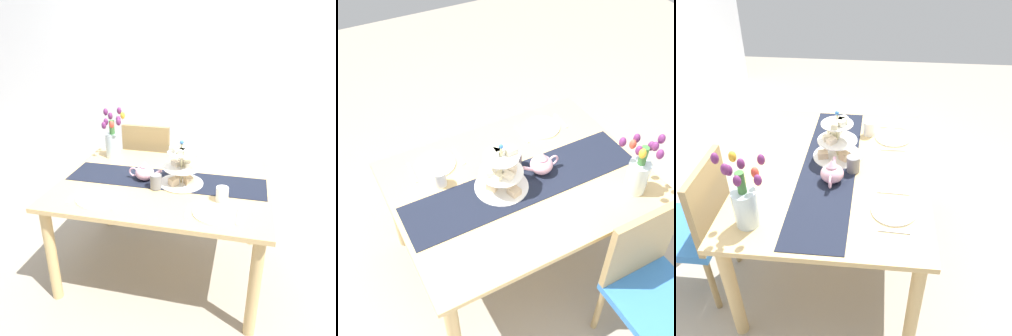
% 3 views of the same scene
% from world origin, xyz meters
% --- Properties ---
extents(ground_plane, '(8.00, 8.00, 0.00)m').
position_xyz_m(ground_plane, '(0.00, 0.00, 0.00)').
color(ground_plane, gray).
extents(room_wall_rear, '(6.00, 0.08, 2.60)m').
position_xyz_m(room_wall_rear, '(0.00, 1.64, 1.30)').
color(room_wall_rear, silver).
rests_on(room_wall_rear, ground_plane).
extents(dining_table, '(1.41, 1.07, 0.72)m').
position_xyz_m(dining_table, '(0.00, 0.00, 0.62)').
color(dining_table, tan).
rests_on(dining_table, ground_plane).
extents(chair_left, '(0.42, 0.42, 0.91)m').
position_xyz_m(chair_left, '(-0.33, 0.76, 0.50)').
color(chair_left, '#9C8254').
rests_on(chair_left, ground_plane).
extents(table_runner, '(1.36, 0.32, 0.00)m').
position_xyz_m(table_runner, '(0.00, 0.04, 0.72)').
color(table_runner, black).
rests_on(table_runner, dining_table).
extents(tiered_cake_stand, '(0.30, 0.30, 0.30)m').
position_xyz_m(tiered_cake_stand, '(0.12, 0.00, 0.83)').
color(tiered_cake_stand, beige).
rests_on(tiered_cake_stand, table_runner).
extents(teapot, '(0.24, 0.13, 0.14)m').
position_xyz_m(teapot, '(-0.14, 0.00, 0.78)').
color(teapot, '#E5A8BC').
rests_on(teapot, table_runner).
extents(tulip_vase, '(0.18, 0.24, 0.39)m').
position_xyz_m(tulip_vase, '(-0.51, 0.36, 0.87)').
color(tulip_vase, silver).
rests_on(tulip_vase, dining_table).
extents(dinner_plate_left, '(0.23, 0.23, 0.01)m').
position_xyz_m(dinner_plate_left, '(-0.36, -0.34, 0.73)').
color(dinner_plate_left, white).
rests_on(dinner_plate_left, dining_table).
extents(fork_left, '(0.02, 0.15, 0.01)m').
position_xyz_m(fork_left, '(-0.50, -0.34, 0.73)').
color(fork_left, silver).
rests_on(fork_left, dining_table).
extents(knife_left, '(0.02, 0.17, 0.01)m').
position_xyz_m(knife_left, '(-0.21, -0.34, 0.73)').
color(knife_left, silver).
rests_on(knife_left, dining_table).
extents(dinner_plate_right, '(0.23, 0.23, 0.01)m').
position_xyz_m(dinner_plate_right, '(0.37, -0.34, 0.73)').
color(dinner_plate_right, white).
rests_on(dinner_plate_right, dining_table).
extents(fork_right, '(0.02, 0.15, 0.01)m').
position_xyz_m(fork_right, '(0.22, -0.34, 0.73)').
color(fork_right, silver).
rests_on(fork_right, dining_table).
extents(knife_right, '(0.02, 0.17, 0.01)m').
position_xyz_m(knife_right, '(0.51, -0.34, 0.73)').
color(knife_right, silver).
rests_on(knife_right, dining_table).
extents(mug_grey, '(0.08, 0.08, 0.09)m').
position_xyz_m(mug_grey, '(-0.03, -0.11, 0.77)').
color(mug_grey, slate).
rests_on(mug_grey, table_runner).
extents(mug_white_text, '(0.08, 0.08, 0.09)m').
position_xyz_m(mug_white_text, '(0.41, -0.18, 0.77)').
color(mug_white_text, white).
rests_on(mug_white_text, dining_table).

